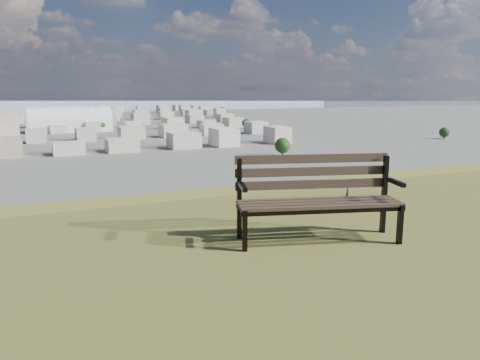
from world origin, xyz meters
name	(u,v)px	position (x,y,z in m)	size (l,w,h in m)	color
park_bench	(317,193)	(0.86, 1.73, 25.50)	(1.77, 1.00, 0.88)	#3E3323
grass_tufts	(379,351)	(-0.13, -0.44, 25.11)	(12.49, 7.38, 0.28)	olive
arena	(70,124)	(21.90, 307.39, 4.83)	(48.67, 20.79, 20.50)	silver
city_blocks	(31,119)	(0.00, 394.44, 3.50)	(395.00, 361.00, 7.00)	beige
bay_water	(28,104)	(0.00, 900.00, 0.00)	(2400.00, 700.00, 0.12)	gray
far_hills	(1,89)	(-60.92, 1402.93, 25.47)	(2050.00, 340.00, 60.00)	#A4B3CB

